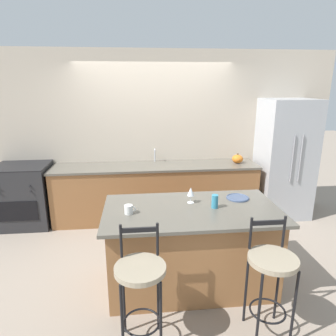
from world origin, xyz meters
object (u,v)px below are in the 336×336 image
(refrigerator, at_px, (284,159))
(pumpkin_decoration, at_px, (237,159))
(tumbler_cup, at_px, (215,201))
(bar_stool_far, at_px, (271,272))
(dinner_plate, at_px, (238,198))
(bar_stool_near, at_px, (141,281))
(oven_range, at_px, (25,195))
(wine_glass, at_px, (191,192))
(coffee_mug, at_px, (129,209))

(refrigerator, xyz_separation_m, pumpkin_decoration, (-0.79, 0.03, 0.01))
(tumbler_cup, bearing_deg, bar_stool_far, -67.38)
(dinner_plate, distance_m, tumbler_cup, 0.41)
(bar_stool_near, height_order, tumbler_cup, bar_stool_near)
(oven_range, height_order, dinner_plate, oven_range)
(oven_range, bearing_deg, refrigerator, -0.31)
(bar_stool_near, distance_m, dinner_plate, 1.54)
(oven_range, relative_size, bar_stool_far, 0.91)
(tumbler_cup, relative_size, pumpkin_decoration, 0.81)
(bar_stool_far, bearing_deg, pumpkin_decoration, 78.36)
(oven_range, xyz_separation_m, wine_glass, (2.34, -1.57, 0.55))
(dinner_plate, bearing_deg, refrigerator, 48.87)
(wine_glass, bearing_deg, refrigerator, 39.90)
(oven_range, bearing_deg, bar_stool_near, -54.68)
(coffee_mug, bearing_deg, refrigerator, 35.00)
(dinner_plate, height_order, coffee_mug, coffee_mug)
(wine_glass, bearing_deg, oven_range, 146.26)
(oven_range, height_order, bar_stool_near, bar_stool_near)
(refrigerator, bearing_deg, bar_stool_far, -117.86)
(bar_stool_near, xyz_separation_m, pumpkin_decoration, (1.63, 2.51, 0.36))
(pumpkin_decoration, bearing_deg, bar_stool_far, -101.64)
(dinner_plate, xyz_separation_m, coffee_mug, (-1.23, -0.29, 0.04))
(bar_stool_far, height_order, dinner_plate, bar_stool_far)
(refrigerator, bearing_deg, tumbler_cup, -133.45)
(bar_stool_far, height_order, coffee_mug, bar_stool_far)
(refrigerator, relative_size, bar_stool_near, 1.81)
(bar_stool_near, bearing_deg, coffee_mug, 97.87)
(tumbler_cup, bearing_deg, bar_stool_near, -136.08)
(dinner_plate, bearing_deg, coffee_mug, -166.68)
(refrigerator, relative_size, dinner_plate, 7.52)
(wine_glass, height_order, tumbler_cup, wine_glass)
(bar_stool_near, height_order, bar_stool_far, same)
(oven_range, relative_size, bar_stool_near, 0.91)
(oven_range, distance_m, bar_stool_far, 3.81)
(bar_stool_far, xyz_separation_m, wine_glass, (-0.54, 0.92, 0.41))
(oven_range, bearing_deg, pumpkin_decoration, 0.16)
(oven_range, bearing_deg, dinner_plate, -27.20)
(refrigerator, height_order, coffee_mug, refrigerator)
(refrigerator, relative_size, wine_glass, 10.81)
(dinner_plate, bearing_deg, tumbler_cup, -144.63)
(pumpkin_decoration, bearing_deg, refrigerator, -2.36)
(bar_stool_near, height_order, wine_glass, wine_glass)
(tumbler_cup, bearing_deg, pumpkin_decoration, 64.51)
(pumpkin_decoration, bearing_deg, oven_range, -179.84)
(oven_range, distance_m, dinner_plate, 3.29)
(pumpkin_decoration, bearing_deg, coffee_mug, -133.94)
(coffee_mug, bearing_deg, wine_glass, 18.08)
(bar_stool_near, xyz_separation_m, dinner_plate, (1.13, 1.01, 0.29))
(refrigerator, height_order, bar_stool_near, refrigerator)
(refrigerator, relative_size, bar_stool_far, 1.81)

